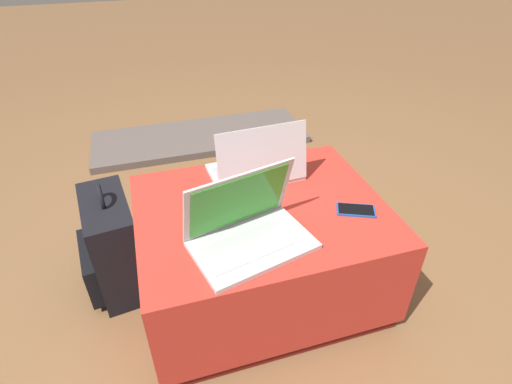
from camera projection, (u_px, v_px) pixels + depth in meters
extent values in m
plane|color=brown|center=(261.00, 286.00, 1.65)|extent=(14.00, 14.00, 0.00)
cube|color=maroon|center=(261.00, 282.00, 1.64)|extent=(0.84, 0.67, 0.05)
cube|color=#B22D23|center=(261.00, 245.00, 1.52)|extent=(0.88, 0.70, 0.36)
cube|color=silver|center=(253.00, 245.00, 1.24)|extent=(0.41, 0.31, 0.02)
cube|color=#B2B2B7|center=(254.00, 244.00, 1.23)|extent=(0.34, 0.20, 0.00)
cube|color=silver|center=(238.00, 200.00, 1.23)|extent=(0.37, 0.15, 0.23)
cube|color=green|center=(239.00, 201.00, 1.23)|extent=(0.33, 0.13, 0.20)
cube|color=silver|center=(254.00, 172.00, 1.59)|extent=(0.36, 0.25, 0.02)
cube|color=#9E9EA3|center=(254.00, 169.00, 1.59)|extent=(0.31, 0.14, 0.00)
cube|color=silver|center=(263.00, 157.00, 1.45)|extent=(0.35, 0.07, 0.22)
cube|color=#B23D93|center=(263.00, 157.00, 1.46)|extent=(0.31, 0.06, 0.20)
cube|color=#1E4C9E|center=(356.00, 210.00, 1.39)|extent=(0.15, 0.12, 0.01)
cube|color=black|center=(356.00, 209.00, 1.39)|extent=(0.14, 0.10, 0.00)
cube|color=black|center=(114.00, 245.00, 1.56)|extent=(0.21, 0.36, 0.41)
cube|color=black|center=(92.00, 267.00, 1.57)|extent=(0.09, 0.28, 0.18)
torus|color=black|center=(101.00, 197.00, 1.43)|extent=(0.03, 0.10, 0.10)
cube|color=#564C47|center=(200.00, 137.00, 2.70)|extent=(1.40, 0.50, 0.04)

